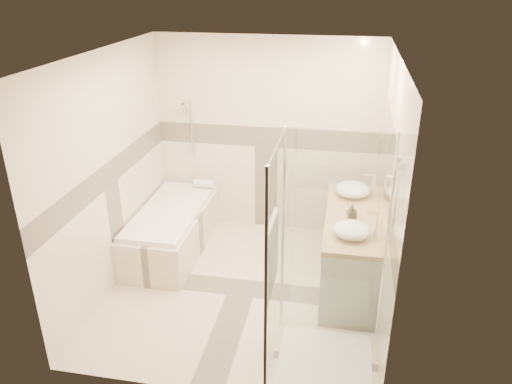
% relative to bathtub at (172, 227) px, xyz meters
% --- Properties ---
extents(room, '(2.82, 3.02, 2.52)m').
position_rel_bathtub_xyz_m(room, '(1.08, -0.64, 0.95)').
color(room, '#C3B29B').
rests_on(room, ground).
extents(bathtub, '(0.75, 1.70, 0.56)m').
position_rel_bathtub_xyz_m(bathtub, '(0.00, 0.00, 0.00)').
color(bathtub, beige).
rests_on(bathtub, ground).
extents(vanity, '(0.58, 1.62, 0.85)m').
position_rel_bathtub_xyz_m(vanity, '(2.15, -0.35, 0.12)').
color(vanity, silver).
rests_on(vanity, ground).
extents(shower_enclosure, '(0.96, 0.93, 2.04)m').
position_rel_bathtub_xyz_m(shower_enclosure, '(1.86, -1.62, 0.20)').
color(shower_enclosure, beige).
rests_on(shower_enclosure, ground).
extents(vessel_sink_near, '(0.39, 0.39, 0.16)m').
position_rel_bathtub_xyz_m(vessel_sink_near, '(2.13, 0.14, 0.62)').
color(vessel_sink_near, white).
rests_on(vessel_sink_near, vanity).
extents(vessel_sink_far, '(0.36, 0.36, 0.14)m').
position_rel_bathtub_xyz_m(vessel_sink_far, '(2.13, -0.82, 0.61)').
color(vessel_sink_far, white).
rests_on(vessel_sink_far, vanity).
extents(faucet_near, '(0.12, 0.03, 0.28)m').
position_rel_bathtub_xyz_m(faucet_near, '(2.35, 0.14, 0.71)').
color(faucet_near, silver).
rests_on(faucet_near, vanity).
extents(faucet_far, '(0.12, 0.03, 0.28)m').
position_rel_bathtub_xyz_m(faucet_far, '(2.35, -0.82, 0.71)').
color(faucet_far, silver).
rests_on(faucet_far, vanity).
extents(amenity_bottle_a, '(0.09, 0.10, 0.17)m').
position_rel_bathtub_xyz_m(amenity_bottle_a, '(2.13, -0.50, 0.63)').
color(amenity_bottle_a, black).
rests_on(amenity_bottle_a, vanity).
extents(amenity_bottle_b, '(0.14, 0.14, 0.15)m').
position_rel_bathtub_xyz_m(amenity_bottle_b, '(2.13, -0.41, 0.62)').
color(amenity_bottle_b, black).
rests_on(amenity_bottle_b, vanity).
extents(folded_towels, '(0.16, 0.24, 0.07)m').
position_rel_bathtub_xyz_m(folded_towels, '(2.13, 0.27, 0.58)').
color(folded_towels, silver).
rests_on(folded_towels, vanity).
extents(rolled_towel, '(0.25, 0.11, 0.11)m').
position_rel_bathtub_xyz_m(rolled_towel, '(0.23, 0.68, 0.31)').
color(rolled_towel, silver).
rests_on(rolled_towel, bathtub).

